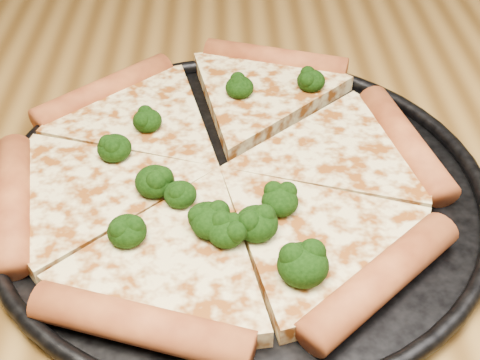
{
  "coord_description": "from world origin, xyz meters",
  "views": [
    {
      "loc": [
        -0.04,
        -0.41,
        1.11
      ],
      "look_at": [
        -0.03,
        0.0,
        0.77
      ],
      "focal_mm": 49.6,
      "sensor_mm": 36.0,
      "label": 1
    }
  ],
  "objects": [
    {
      "name": "dining_table",
      "position": [
        0.0,
        0.0,
        0.66
      ],
      "size": [
        1.2,
        0.9,
        0.75
      ],
      "color": "brown",
      "rests_on": "ground"
    },
    {
      "name": "pizza_pan",
      "position": [
        -0.03,
        0.0,
        0.76
      ],
      "size": [
        0.41,
        0.41,
        0.02
      ],
      "color": "black",
      "rests_on": "dining_table"
    },
    {
      "name": "pizza",
      "position": [
        -0.05,
        0.02,
        0.77
      ],
      "size": [
        0.39,
        0.41,
        0.03
      ],
      "rotation": [
        0.0,
        0.0,
        -0.31
      ],
      "color": "#F1D994",
      "rests_on": "pizza_pan"
    },
    {
      "name": "broccoli_florets",
      "position": [
        -0.05,
        -0.02,
        0.78
      ],
      "size": [
        0.21,
        0.27,
        0.03
      ],
      "color": "black",
      "rests_on": "pizza"
    }
  ]
}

